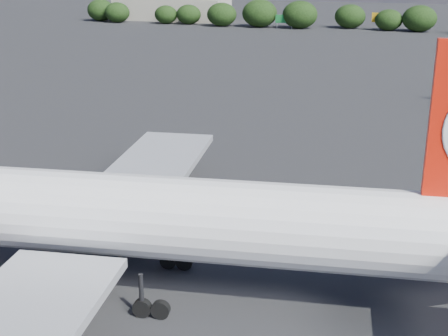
% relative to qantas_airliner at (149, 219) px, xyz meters
% --- Properties ---
extents(ground, '(500.00, 500.00, 0.00)m').
position_rel_qantas_airliner_xyz_m(ground, '(-12.28, 53.21, -5.56)').
color(ground, black).
rests_on(ground, ground).
extents(qantas_airliner, '(55.92, 53.34, 18.26)m').
position_rel_qantas_airliner_xyz_m(qantas_airliner, '(0.00, 0.00, 0.00)').
color(qantas_airliner, silver).
rests_on(qantas_airliner, ground).
extents(terminal_building, '(42.00, 16.00, 8.00)m').
position_rel_qantas_airliner_xyz_m(terminal_building, '(-77.28, 185.21, -1.56)').
color(terminal_building, gray).
rests_on(terminal_building, ground).
extents(highway_sign, '(6.00, 0.30, 4.50)m').
position_rel_qantas_airliner_xyz_m(highway_sign, '(-30.28, 169.21, -2.43)').
color(highway_sign, '#156A2B').
rests_on(highway_sign, ground).
extents(billboard_yellow, '(5.00, 0.30, 5.50)m').
position_rel_qantas_airliner_xyz_m(billboard_yellow, '(-0.28, 175.21, -1.69)').
color(billboard_yellow, gold).
rests_on(billboard_yellow, ground).
extents(horizon_treeline, '(205.37, 16.79, 9.15)m').
position_rel_qantas_airliner_xyz_m(horizon_treeline, '(0.63, 172.02, -1.50)').
color(horizon_treeline, black).
rests_on(horizon_treeline, ground).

